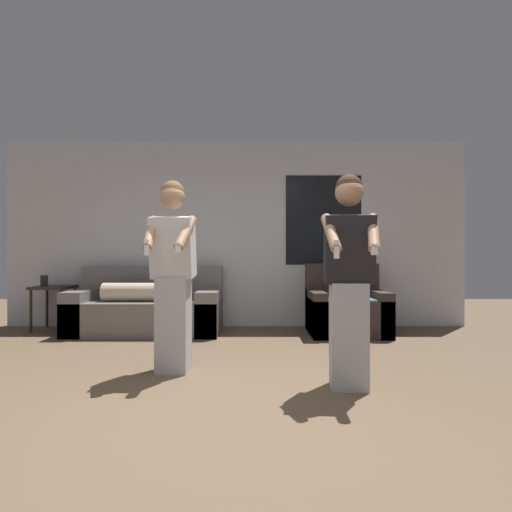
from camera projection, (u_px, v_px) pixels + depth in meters
name	position (u px, v px, depth m)	size (l,w,h in m)	color
ground_plane	(210.00, 420.00, 2.49)	(14.00, 14.00, 0.00)	brown
wall_back	(238.00, 234.00, 5.85)	(6.68, 0.07, 2.70)	silver
couch	(148.00, 309.00, 5.37)	(1.96, 0.88, 0.88)	slate
armchair	(347.00, 309.00, 5.27)	(0.99, 0.84, 0.92)	#332823
side_table	(54.00, 293.00, 5.55)	(0.48, 0.49, 0.76)	#332319
person_left	(174.00, 273.00, 3.52)	(0.44, 0.50, 1.69)	#B2B2B7
person_right	(350.00, 278.00, 3.08)	(0.44, 0.50, 1.66)	#B2B2B7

